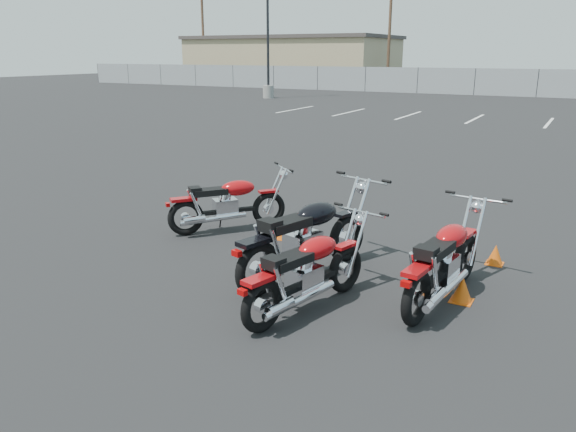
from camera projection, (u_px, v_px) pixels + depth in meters
The scene contains 14 objects.
ground at pixel (253, 272), 7.49m from camera, with size 120.00×120.00×0.00m, color black.
motorcycle_front_red at pixel (228, 203), 9.11m from camera, with size 1.61×1.83×1.01m.
motorcycle_second_black at pixel (306, 238), 7.15m from camera, with size 1.18×2.39×1.18m.
motorcycle_third_red at pixel (307, 272), 6.24m from camera, with size 0.94×2.05×1.01m.
motorcycle_rear_red at pixel (445, 262), 6.47m from camera, with size 0.85×2.20×1.08m.
training_cone_near at pixel (495, 254), 7.73m from camera, with size 0.23×0.23×0.28m.
training_cone_far at pixel (462, 289), 6.56m from camera, with size 0.26×0.26×0.31m.
training_cone_extra at pixel (285, 229), 8.78m from camera, with size 0.26×0.26×0.31m.
light_pole_west at pixel (268, 57), 35.53m from camera, with size 0.80×0.70×9.84m.
chainlink_fence at pixel (538, 83), 36.70m from camera, with size 80.06×0.06×1.80m.
tan_building_west at pixel (293, 60), 52.40m from camera, with size 18.40×10.40×4.30m.
utility_pole_a at pixel (203, 32), 52.86m from camera, with size 1.80×0.24×9.00m.
utility_pole_b at pixel (390, 29), 45.39m from camera, with size 1.80×0.24×9.00m.
parking_line_stripes at pixel (441, 117), 25.48m from camera, with size 15.12×4.00×0.01m.
Camera 1 is at (3.76, -5.90, 2.81)m, focal length 35.00 mm.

